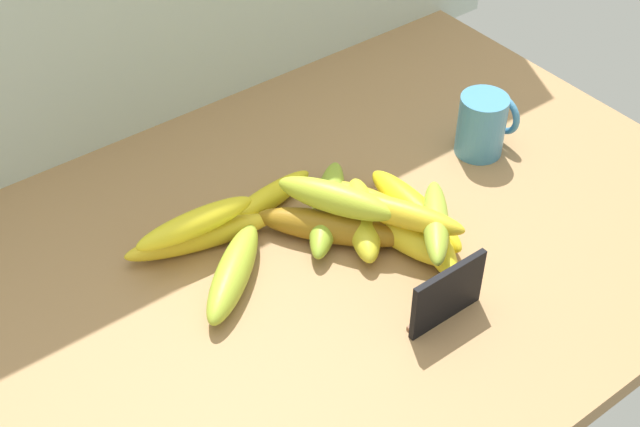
% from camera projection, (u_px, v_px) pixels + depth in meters
% --- Properties ---
extents(counter_top, '(1.10, 0.76, 0.03)m').
position_uv_depth(counter_top, '(333.00, 255.00, 1.17)').
color(counter_top, '#A2794C').
rests_on(counter_top, ground).
extents(chalkboard_sign, '(0.11, 0.02, 0.08)m').
position_uv_depth(chalkboard_sign, '(447.00, 296.00, 1.04)').
color(chalkboard_sign, black).
rests_on(chalkboard_sign, counter_top).
extents(coffee_mug, '(0.09, 0.07, 0.10)m').
position_uv_depth(coffee_mug, '(483.00, 124.00, 1.29)').
color(coffee_mug, teal).
rests_on(coffee_mug, counter_top).
extents(banana_0, '(0.07, 0.17, 0.04)m').
position_uv_depth(banana_0, '(400.00, 232.00, 1.15)').
color(banana_0, yellow).
rests_on(banana_0, counter_top).
extents(banana_1, '(0.16, 0.15, 0.04)m').
position_uv_depth(banana_1, '(233.00, 273.00, 1.10)').
color(banana_1, '#A3B931').
rests_on(banana_1, counter_top).
extents(banana_2, '(0.09, 0.17, 0.04)m').
position_uv_depth(banana_2, '(374.00, 203.00, 1.20)').
color(banana_2, gold).
rests_on(banana_2, counter_top).
extents(banana_3, '(0.21, 0.09, 0.03)m').
position_uv_depth(banana_3, '(200.00, 237.00, 1.15)').
color(banana_3, yellow).
rests_on(banana_3, counter_top).
extents(banana_4, '(0.16, 0.19, 0.04)m').
position_uv_depth(banana_4, '(331.00, 227.00, 1.16)').
color(banana_4, '#9A6B18').
rests_on(banana_4, counter_top).
extents(banana_5, '(0.17, 0.17, 0.04)m').
position_uv_depth(banana_5, '(327.00, 208.00, 1.19)').
color(banana_5, '#92B130').
rests_on(banana_5, counter_top).
extents(banana_6, '(0.06, 0.19, 0.04)m').
position_uv_depth(banana_6, '(415.00, 210.00, 1.19)').
color(banana_6, yellow).
rests_on(banana_6, counter_top).
extents(banana_7, '(0.18, 0.06, 0.03)m').
position_uv_depth(banana_7, '(264.00, 201.00, 1.21)').
color(banana_7, yellow).
rests_on(banana_7, counter_top).
extents(banana_8, '(0.12, 0.16, 0.04)m').
position_uv_depth(banana_8, '(362.00, 218.00, 1.17)').
color(banana_8, gold).
rests_on(banana_8, counter_top).
extents(banana_9, '(0.10, 0.17, 0.04)m').
position_uv_depth(banana_9, '(431.00, 234.00, 1.15)').
color(banana_9, yellow).
rests_on(banana_9, counter_top).
extents(banana_10, '(0.13, 0.14, 0.03)m').
position_uv_depth(banana_10, '(436.00, 222.00, 1.12)').
color(banana_10, '#9AB534').
rests_on(banana_10, banana_9).
extents(banana_11, '(0.12, 0.17, 0.04)m').
position_uv_depth(banana_11, '(399.00, 213.00, 1.12)').
color(banana_11, yellow).
rests_on(banana_11, banana_0).
extents(banana_12, '(0.17, 0.04, 0.03)m').
position_uv_depth(banana_12, '(195.00, 223.00, 1.12)').
color(banana_12, yellow).
rests_on(banana_12, banana_3).
extents(banana_13, '(0.12, 0.16, 0.04)m').
position_uv_depth(banana_13, '(336.00, 199.00, 1.14)').
color(banana_13, '#B2C330').
rests_on(banana_13, banana_4).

